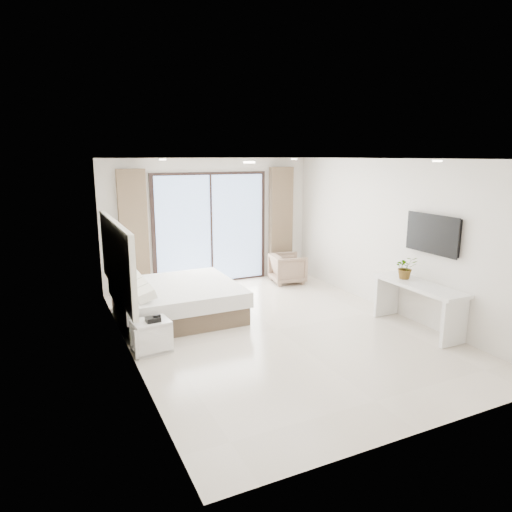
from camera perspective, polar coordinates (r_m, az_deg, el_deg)
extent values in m
plane|color=beige|center=(7.46, 2.64, -9.18)|extent=(6.20, 6.20, 0.00)
cube|color=silver|center=(9.88, -5.74, 4.25)|extent=(4.60, 0.02, 2.70)
cube|color=silver|center=(4.66, 21.01, -5.86)|extent=(4.60, 0.02, 2.70)
cube|color=silver|center=(6.35, -15.92, -0.75)|extent=(0.02, 6.20, 2.70)
cube|color=silver|center=(8.39, 16.78, 2.32)|extent=(0.02, 6.20, 2.70)
cube|color=white|center=(6.93, 2.86, 12.04)|extent=(4.60, 6.20, 0.02)
cube|color=white|center=(7.65, -17.09, -0.17)|extent=(0.08, 3.00, 1.20)
cube|color=black|center=(7.65, 21.30, 2.59)|extent=(0.06, 1.00, 0.58)
cube|color=black|center=(7.62, 21.09, 2.58)|extent=(0.02, 1.04, 0.62)
cube|color=black|center=(9.87, -5.66, 3.37)|extent=(2.56, 0.04, 2.42)
cube|color=#98BAF3|center=(9.84, -5.60, 3.35)|extent=(2.40, 0.01, 2.30)
cube|color=brown|center=(9.34, -15.01, 2.80)|extent=(0.55, 0.14, 2.50)
cube|color=brown|center=(10.43, 3.13, 4.18)|extent=(0.55, 0.14, 2.50)
cylinder|color=white|center=(4.74, -0.85, 11.64)|extent=(0.12, 0.12, 0.02)
cylinder|color=white|center=(6.28, 21.72, 10.97)|extent=(0.12, 0.12, 0.02)
cylinder|color=white|center=(8.16, -11.59, 11.73)|extent=(0.12, 0.12, 0.02)
cylinder|color=white|center=(9.14, 4.79, 11.99)|extent=(0.12, 0.12, 0.02)
cube|color=brown|center=(8.10, -9.78, -6.41)|extent=(1.95, 1.85, 0.31)
cube|color=silver|center=(8.01, -9.86, -4.50)|extent=(2.03, 1.93, 0.25)
cube|color=white|center=(7.22, -13.72, -4.94)|extent=(0.28, 0.39, 0.14)
cube|color=white|center=(7.61, -14.37, -4.07)|extent=(0.28, 0.39, 0.14)
cube|color=white|center=(8.02, -14.96, -3.26)|extent=(0.28, 0.39, 0.14)
cube|color=white|center=(8.42, -15.49, -2.55)|extent=(0.28, 0.39, 0.14)
cube|color=white|center=(6.68, -13.04, -8.07)|extent=(0.55, 0.47, 0.05)
cube|color=white|center=(6.84, -12.87, -11.32)|extent=(0.55, 0.47, 0.05)
cube|color=white|center=(6.59, -12.59, -10.32)|extent=(0.51, 0.10, 0.41)
cube|color=white|center=(6.93, -13.28, -9.21)|extent=(0.51, 0.10, 0.41)
cube|color=black|center=(6.62, -12.75, -7.73)|extent=(0.21, 0.17, 0.07)
cube|color=white|center=(7.67, 19.74, -3.47)|extent=(0.51, 1.62, 0.06)
cube|color=white|center=(7.32, 23.55, -7.71)|extent=(0.49, 0.06, 0.71)
cube|color=white|center=(8.29, 16.00, -4.83)|extent=(0.49, 0.06, 0.71)
imported|color=#33662D|center=(7.85, 18.19, -1.66)|extent=(0.47, 0.49, 0.30)
imported|color=#8E735D|center=(10.04, 3.98, -1.38)|extent=(0.74, 0.78, 0.70)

